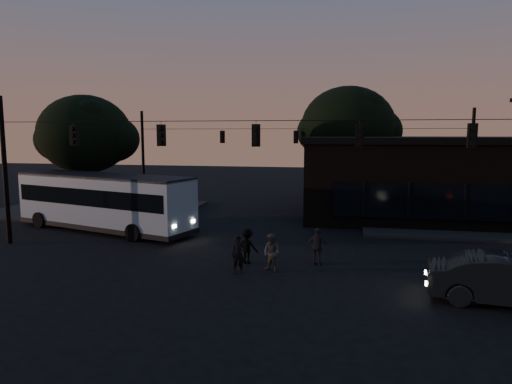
% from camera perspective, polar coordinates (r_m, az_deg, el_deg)
% --- Properties ---
extents(ground, '(120.00, 120.00, 0.00)m').
position_cam_1_polar(ground, '(17.52, -2.63, -11.45)').
color(ground, black).
rests_on(ground, ground).
extents(sidewalk_far_right, '(14.00, 10.00, 0.15)m').
position_cam_1_polar(sidewalk_far_right, '(31.62, 25.79, -3.53)').
color(sidewalk_far_right, black).
rests_on(sidewalk_far_right, ground).
extents(sidewalk_far_left, '(14.00, 10.00, 0.15)m').
position_cam_1_polar(sidewalk_far_left, '(35.52, -19.35, -2.09)').
color(sidewalk_far_left, black).
rests_on(sidewalk_far_left, ground).
extents(building, '(15.40, 10.41, 5.40)m').
position_cam_1_polar(building, '(32.58, 20.08, 1.73)').
color(building, black).
rests_on(building, ground).
extents(tree_behind, '(7.60, 7.60, 9.43)m').
position_cam_1_polar(tree_behind, '(38.09, 11.41, 8.03)').
color(tree_behind, black).
rests_on(tree_behind, ground).
extents(tree_left, '(6.40, 6.40, 8.30)m').
position_cam_1_polar(tree_left, '(34.23, -20.59, 6.76)').
color(tree_left, black).
rests_on(tree_left, ground).
extents(signal_rig_near, '(26.24, 0.30, 7.50)m').
position_cam_1_polar(signal_rig_near, '(20.53, -0.00, 4.01)').
color(signal_rig_near, black).
rests_on(signal_rig_near, ground).
extents(signal_rig_far, '(26.24, 0.30, 7.50)m').
position_cam_1_polar(signal_rig_far, '(36.34, 4.99, 5.05)').
color(signal_rig_far, black).
rests_on(signal_rig_far, ground).
extents(bus, '(11.91, 5.95, 3.28)m').
position_cam_1_polar(bus, '(27.92, -18.53, -0.86)').
color(bus, '#8EA4B5').
rests_on(bus, ground).
extents(car, '(5.19, 2.41, 1.65)m').
position_cam_1_polar(car, '(17.41, 29.01, -9.67)').
color(car, black).
rests_on(car, ground).
extents(pedestrian_a, '(0.66, 0.52, 1.58)m').
position_cam_1_polar(pedestrian_a, '(18.58, -2.25, -7.80)').
color(pedestrian_a, black).
rests_on(pedestrian_a, ground).
extents(pedestrian_b, '(0.95, 0.89, 1.57)m').
position_cam_1_polar(pedestrian_b, '(18.82, 1.96, -7.62)').
color(pedestrian_b, '#3D3B38').
rests_on(pedestrian_b, ground).
extents(pedestrian_c, '(1.01, 0.56, 1.62)m').
position_cam_1_polar(pedestrian_c, '(19.90, 7.71, -6.77)').
color(pedestrian_c, black).
rests_on(pedestrian_c, ground).
extents(pedestrian_d, '(1.11, 0.81, 1.54)m').
position_cam_1_polar(pedestrian_d, '(19.96, -1.11, -6.78)').
color(pedestrian_d, black).
rests_on(pedestrian_d, ground).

